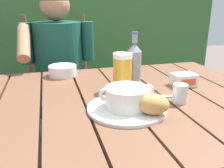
% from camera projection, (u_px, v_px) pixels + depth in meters
% --- Properties ---
extents(dining_table, '(1.47, 0.99, 0.76)m').
position_uv_depth(dining_table, '(104.00, 118.00, 1.01)').
color(dining_table, brown).
rests_on(dining_table, ground_plane).
extents(hedge_backdrop, '(3.13, 0.87, 2.57)m').
position_uv_depth(hedge_backdrop, '(68.00, 2.00, 2.53)').
color(hedge_backdrop, '#2F5B2C').
rests_on(hedge_backdrop, ground_plane).
extents(chair_near_diner, '(0.48, 0.43, 1.05)m').
position_uv_depth(chair_near_diner, '(60.00, 88.00, 1.88)').
color(chair_near_diner, brown).
rests_on(chair_near_diner, ground_plane).
extents(person_eating, '(0.48, 0.47, 1.22)m').
position_uv_depth(person_eating, '(59.00, 67.00, 1.63)').
color(person_eating, '#17493B').
rests_on(person_eating, ground_plane).
extents(serving_plate, '(0.29, 0.29, 0.01)m').
position_uv_depth(serving_plate, '(127.00, 108.00, 0.88)').
color(serving_plate, white).
rests_on(serving_plate, dining_table).
extents(soup_bowl, '(0.21, 0.16, 0.08)m').
position_uv_depth(soup_bowl, '(127.00, 97.00, 0.87)').
color(soup_bowl, white).
rests_on(soup_bowl, serving_plate).
extents(bread_roll, '(0.13, 0.12, 0.07)m').
position_uv_depth(bread_roll, '(153.00, 104.00, 0.81)').
color(bread_roll, tan).
rests_on(bread_roll, serving_plate).
extents(beer_glass, '(0.08, 0.08, 0.17)m').
position_uv_depth(beer_glass, '(122.00, 72.00, 1.07)').
color(beer_glass, gold).
rests_on(beer_glass, dining_table).
extents(beer_bottle, '(0.07, 0.07, 0.25)m').
position_uv_depth(beer_bottle, '(134.00, 64.00, 1.12)').
color(beer_bottle, gray).
rests_on(beer_bottle, dining_table).
extents(water_glass_small, '(0.06, 0.06, 0.07)m').
position_uv_depth(water_glass_small, '(180.00, 93.00, 0.94)').
color(water_glass_small, silver).
rests_on(water_glass_small, dining_table).
extents(butter_tub, '(0.11, 0.08, 0.06)m').
position_uv_depth(butter_tub, '(184.00, 80.00, 1.14)').
color(butter_tub, white).
rests_on(butter_tub, dining_table).
extents(table_knife, '(0.15, 0.08, 0.01)m').
position_uv_depth(table_knife, '(159.00, 96.00, 1.01)').
color(table_knife, silver).
rests_on(table_knife, dining_table).
extents(diner_bowl, '(0.15, 0.15, 0.06)m').
position_uv_depth(diner_bowl, '(63.00, 71.00, 1.30)').
color(diner_bowl, white).
rests_on(diner_bowl, dining_table).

